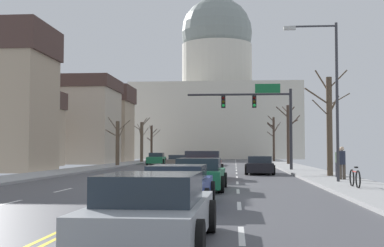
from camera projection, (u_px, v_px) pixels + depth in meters
The scene contains 22 objects.
ground at pixel (161, 185), 23.73m from camera, with size 20.00×180.00×0.20m.
signal_gantry at pixel (261, 109), 39.05m from camera, with size 7.91×0.41×6.48m.
street_lamp_right at pixel (329, 86), 24.38m from camera, with size 2.53×0.24×7.51m.
capitol_building at pixel (217, 100), 99.53m from camera, with size 30.10×23.67×33.49m.
sedan_near_00 at pixel (259, 166), 34.46m from camera, with size 2.03×4.58×1.20m.
pickup_truck_near_01 at pixel (202, 166), 28.62m from camera, with size 2.35×5.72×1.55m.
sedan_near_02 at pixel (200, 175), 20.94m from camera, with size 2.17×4.67×1.28m.
sedan_near_03 at pixel (179, 187), 14.82m from camera, with size 1.97×4.63×1.19m.
sedan_near_04 at pixel (153, 211), 8.80m from camera, with size 2.04×4.56×1.22m.
sedan_oncoming_00 at pixel (177, 161), 47.21m from camera, with size 2.03×4.46×1.14m.
sedan_oncoming_01 at pixel (156, 159), 56.68m from camera, with size 2.06×4.43×1.28m.
flank_building_01 at pixel (82, 124), 71.36m from camera, with size 14.05×6.86×10.31m.
flank_building_03 at pixel (69, 120), 60.44m from camera, with size 10.98×8.44×9.97m.
bare_tree_00 at pixel (329, 122), 29.61m from camera, with size 2.78×2.26×6.23m.
bare_tree_01 at pixel (142, 141), 63.57m from camera, with size 1.90×2.15×5.48m.
bare_tree_02 at pixel (288, 132), 54.25m from camera, with size 2.41×2.51×6.16m.
bare_tree_03 at pixel (152, 142), 72.18m from camera, with size 2.11×1.85×4.94m.
bare_tree_04 at pixel (274, 137), 66.53m from camera, with size 1.83×1.74×5.91m.
bare_tree_05 at pixel (117, 142), 49.44m from camera, with size 2.64×1.09×4.63m.
pedestrian_00 at pixel (342, 161), 25.87m from camera, with size 0.35×0.34×1.64m.
pedestrian_01 at pixel (339, 161), 27.92m from camera, with size 0.35×0.34×1.57m.
bicycle_parked at pixel (355, 178), 20.54m from camera, with size 0.12×1.77×0.85m.
Camera 1 is at (3.38, -23.64, 1.63)m, focal length 48.33 mm.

